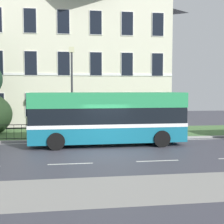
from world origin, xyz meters
The scene contains 5 objects.
ground_plane centered at (0.00, 1.07, -0.02)m, with size 60.00×56.00×0.18m.
georgian_townhouse centered at (-1.10, 15.67, 6.58)m, with size 16.34×10.46×12.87m.
iron_verge_railing centered at (-1.10, 4.40, 0.62)m, with size 12.50×0.04×0.97m.
single_decker_bus centered at (0.22, 2.54, 1.64)m, with size 9.08×2.69×3.11m.
street_lamp_post centered at (-1.83, 5.54, 3.60)m, with size 0.36×0.24×6.00m.
Camera 1 is at (-2.01, -15.19, 3.34)m, focal length 48.71 mm.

